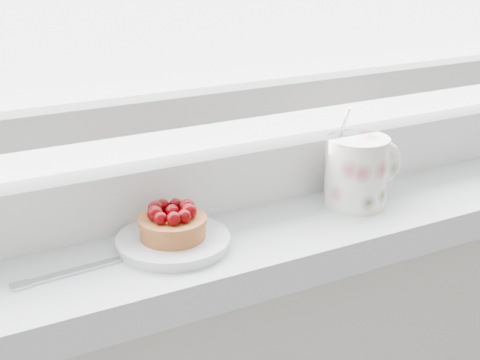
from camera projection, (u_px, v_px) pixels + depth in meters
saucer at (173, 242)px, 0.72m from camera, size 0.12×0.12×0.01m
raspberry_tart at (172, 222)px, 0.72m from camera, size 0.07×0.07×0.04m
floral_mug at (358, 170)px, 0.82m from camera, size 0.11×0.08×0.13m
fork at (100, 264)px, 0.68m from camera, size 0.18×0.03×0.00m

